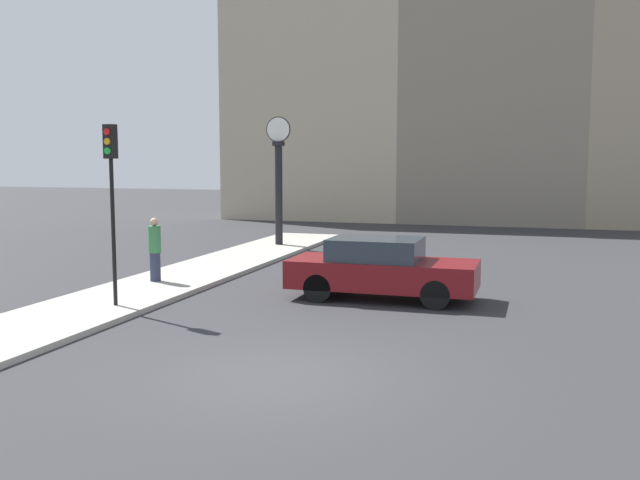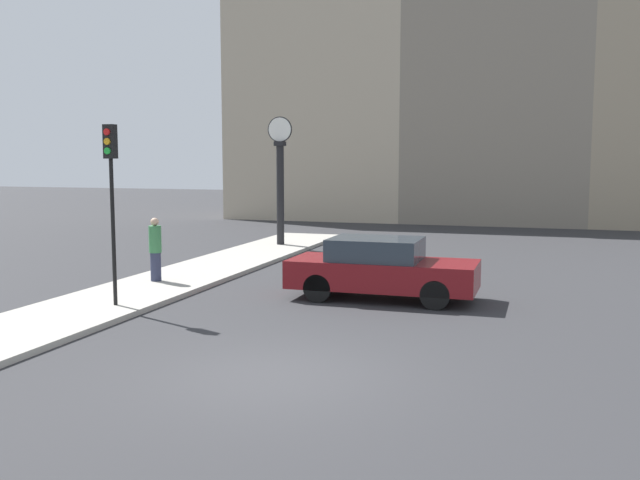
# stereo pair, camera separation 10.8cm
# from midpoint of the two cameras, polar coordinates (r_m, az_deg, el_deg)

# --- Properties ---
(ground_plane) EXTENTS (120.00, 120.00, 0.00)m
(ground_plane) POSITION_cam_midpoint_polar(r_m,az_deg,el_deg) (11.66, -3.34, -10.79)
(ground_plane) COLOR #2D2D30
(sidewalk_corner) EXTENTS (2.68, 21.41, 0.13)m
(sidewalk_corner) POSITION_cam_midpoint_polar(r_m,az_deg,el_deg) (21.74, -9.43, -2.53)
(sidewalk_corner) COLOR #A39E93
(sidewalk_corner) RESTS_ON ground_plane
(building_row) EXTENTS (26.93, 5.00, 15.17)m
(building_row) POSITION_cam_midpoint_polar(r_m,az_deg,el_deg) (39.56, 12.96, 11.16)
(building_row) COLOR #B7A88E
(building_row) RESTS_ON ground_plane
(sedan_car) EXTENTS (4.58, 1.86, 1.52)m
(sedan_car) POSITION_cam_midpoint_polar(r_m,az_deg,el_deg) (17.61, 5.08, -2.28)
(sedan_car) COLOR maroon
(sedan_car) RESTS_ON ground_plane
(traffic_light_near) EXTENTS (0.26, 0.24, 4.09)m
(traffic_light_near) POSITION_cam_midpoint_polar(r_m,az_deg,el_deg) (16.71, -16.18, 4.84)
(traffic_light_near) COLOR black
(traffic_light_near) RESTS_ON sidewalk_corner
(street_clock) EXTENTS (0.98, 0.37, 4.91)m
(street_clock) POSITION_cam_midpoint_polar(r_m,az_deg,el_deg) (27.54, -3.09, 4.85)
(street_clock) COLOR black
(street_clock) RESTS_ON sidewalk_corner
(pedestrian_green_hoodie) EXTENTS (0.34, 0.34, 1.73)m
(pedestrian_green_hoodie) POSITION_cam_midpoint_polar(r_m,az_deg,el_deg) (19.90, -12.88, -0.73)
(pedestrian_green_hoodie) COLOR #2D334C
(pedestrian_green_hoodie) RESTS_ON sidewalk_corner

